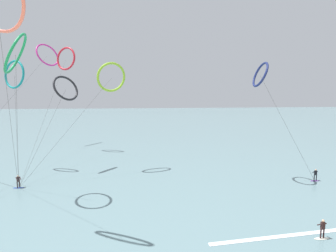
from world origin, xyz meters
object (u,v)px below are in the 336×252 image
Objects in this scene: surfer_violet at (315,176)px; kite_navy at (260,75)px; kite_crimson at (66,59)px; kite_emerald at (16,54)px; kite_magenta at (47,55)px; surfer_cobalt at (18,182)px; kite_teal at (14,74)px; surfer_ivory at (322,230)px; kite_lime at (111,77)px; kite_charcoal at (66,88)px.

surfer_violet is 16.08m from kite_navy.
surfer_violet is 0.07× the size of kite_crimson.
kite_crimson is at bearing 170.12° from kite_emerald.
kite_magenta is at bearing -128.84° from kite_navy.
kite_magenta is 2.54× the size of kite_emerald.
surfer_violet and surfer_cobalt have the same top height.
kite_navy reaches higher than surfer_violet.
kite_emerald is at bearing -34.85° from kite_teal.
kite_crimson is (-29.19, 37.65, 18.22)m from surfer_ivory.
surfer_cobalt is 19.06m from kite_lime.
kite_charcoal is (1.96, 12.03, -3.40)m from kite_emerald.
surfer_ivory is 1.00× the size of surfer_cobalt.
kite_charcoal is at bearing -162.76° from surfer_cobalt.
surfer_ivory is 0.04× the size of kite_magenta.
kite_teal reaches higher than surfer_violet.
surfer_ivory is at bearing -105.10° from kite_magenta.
surfer_cobalt is at bearing -167.93° from surfer_violet.
kite_magenta is 2.80× the size of kite_lime.
kite_lime is 0.72× the size of kite_crimson.
kite_crimson is at bearing -82.79° from kite_lime.
kite_teal is at bearing -178.46° from surfer_violet.
surfer_ivory is 43.54m from kite_teal.
kite_navy is 28.21m from kite_charcoal.
kite_magenta is (-4.74, 30.11, 19.96)m from surfer_cobalt.
kite_crimson is 1.58× the size of kite_charcoal.
kite_crimson is at bearing -125.32° from kite_navy.
kite_charcoal is (7.58, -0.83, -2.05)m from kite_teal.
kite_crimson reaches higher than kite_emerald.
kite_crimson is at bearing 52.26° from kite_charcoal.
surfer_violet is (9.22, 13.99, 0.00)m from surfer_ivory.
kite_lime is (-19.97, 7.62, -0.03)m from kite_navy.
kite_charcoal reaches higher than surfer_violet.
kite_magenta is 3.16× the size of kite_charcoal.
surfer_cobalt is 16.41m from kite_emerald.
kite_charcoal is (-26.87, 8.42, -1.67)m from kite_navy.
surfer_cobalt is 0.11× the size of kite_charcoal.
surfer_cobalt is 0.10× the size of kite_lime.
kite_charcoal is at bearing 157.98° from kite_emerald.
kite_emerald is at bearing -149.80° from kite_charcoal.
kite_lime is 7.13m from kite_charcoal.
kite_emerald is (-37.08, -2.88, 15.50)m from surfer_violet.
kite_magenta is at bearing -121.77° from surfer_cobalt.
surfer_violet is 1.00× the size of surfer_cobalt.
kite_emerald is at bearing 78.50° from surfer_cobalt.
surfer_violet is at bearing -1.11° from kite_crimson.
kite_teal reaches higher than surfer_ivory.
kite_magenta is at bearing 159.00° from surfer_violet.
kite_charcoal is at bearing -105.48° from kite_navy.
kite_crimson is (4.28, 13.68, 4.07)m from kite_teal.
kite_navy is at bearing 132.66° from kite_lime.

